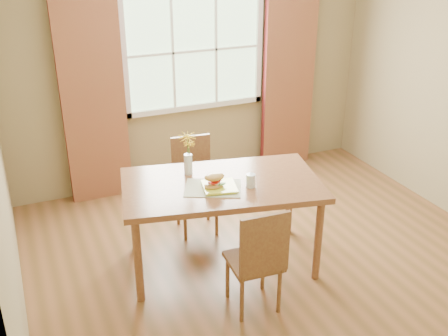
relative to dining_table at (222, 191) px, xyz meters
The scene contains 12 objects.
room 0.78m from the dining_table, 10.45° to the right, with size 4.24×3.84×2.74m.
window 2.00m from the dining_table, 76.24° to the left, with size 1.62×0.06×1.32m.
curtain_left 1.88m from the dining_table, 112.72° to the left, with size 0.65×0.08×2.20m, color maroon.
curtain_right 2.36m from the dining_table, 46.93° to the left, with size 0.65×0.08×2.20m, color maroon.
dining_table is the anchor object (origin of this frame).
chair_near 0.73m from the dining_table, 90.37° to the right, with size 0.40×0.40×0.91m.
chair_far 0.73m from the dining_table, 89.30° to the left, with size 0.42×0.42×0.92m.
placemat 0.16m from the dining_table, 145.63° to the right, with size 0.45×0.33×0.01m, color beige.
plate 0.15m from the dining_table, 121.65° to the right, with size 0.26×0.26×0.01m, color #D5E238.
croissant_sandwich 0.22m from the dining_table, 135.73° to the right, with size 0.18×0.12×0.13m.
water_glass 0.29m from the dining_table, 42.56° to the right, with size 0.08×0.08×0.11m.
flower_vase 0.45m from the dining_table, 126.30° to the left, with size 0.15×0.15×0.37m.
Camera 1 is at (-1.96, -3.51, 2.72)m, focal length 42.00 mm.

